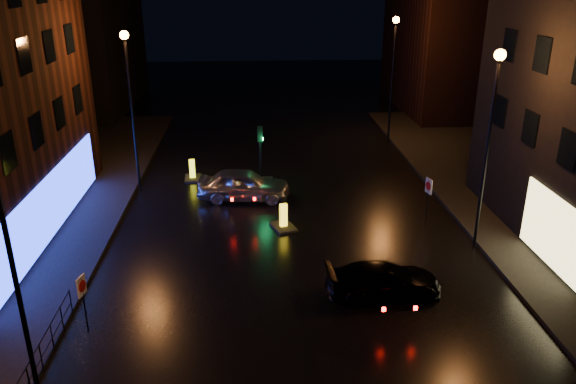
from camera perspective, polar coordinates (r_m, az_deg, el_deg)
name	(u,v)px	position (r m, az deg, el deg)	size (l,w,h in m)	color
ground	(308,340)	(18.76, 2.01, -14.81)	(120.00, 120.00, 0.00)	black
building_far_left	(78,23)	(52.19, -20.60, 15.79)	(8.00, 16.00, 14.00)	black
building_far_right	(450,36)	(50.12, 16.14, 14.95)	(8.00, 14.00, 12.00)	black
street_lamp_lnear	(2,215)	(15.43, -27.05, -2.06)	(0.44, 0.44, 8.37)	black
street_lamp_lfar	(130,87)	(30.17, -15.79, 10.18)	(0.44, 0.44, 8.37)	black
street_lamp_rnear	(491,122)	(23.69, 19.92, 6.72)	(0.44, 0.44, 8.37)	black
street_lamp_rfar	(393,61)	(38.59, 10.65, 12.97)	(0.44, 0.44, 8.37)	black
traffic_signal	(261,178)	(30.89, -2.78, 1.47)	(1.40, 2.40, 3.45)	black
guard_railing	(40,351)	(18.57, -23.90, -14.58)	(0.05, 6.04, 1.00)	black
silver_hatchback	(244,185)	(29.09, -4.51, 0.75)	(1.90, 4.72, 1.61)	#B2B4BA
dark_sedan	(384,280)	(20.99, 9.69, -8.80)	(1.73, 4.25, 1.23)	black
bollard_near	(283,223)	(25.94, -0.47, -3.15)	(1.31, 1.59, 1.20)	black
bollard_far	(193,175)	(32.46, -9.67, 1.73)	(0.98, 1.39, 1.17)	black
road_sign_left	(82,291)	(19.46, -20.17, -9.40)	(0.16, 0.49, 2.05)	black
road_sign_right	(428,190)	(26.87, 14.07, 0.23)	(0.17, 0.52, 2.18)	black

